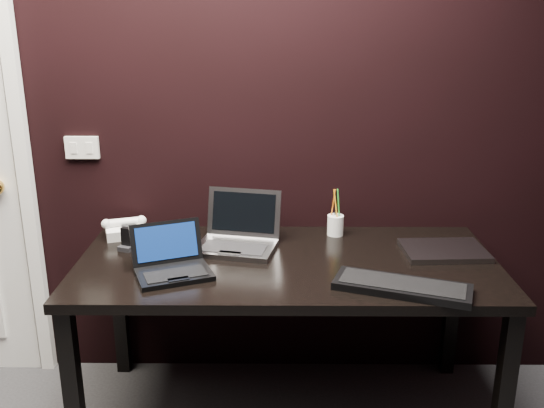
{
  "coord_description": "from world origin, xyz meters",
  "views": [
    {
      "loc": [
        0.25,
        -0.87,
        1.71
      ],
      "look_at": [
        0.24,
        1.35,
        1.0
      ],
      "focal_mm": 40.0,
      "sensor_mm": 36.0,
      "label": 1
    }
  ],
  "objects_px": {
    "desk": "(287,277)",
    "ext_keyboard": "(402,287)",
    "silver_laptop": "(238,238)",
    "desk_phone": "(124,228)",
    "netbook": "(172,265)",
    "mobile_phone": "(127,242)",
    "closed_laptop": "(444,251)",
    "pen_cup": "(335,224)"
  },
  "relations": [
    {
      "from": "desk_phone",
      "to": "closed_laptop",
      "type": "bearing_deg",
      "value": -7.93
    },
    {
      "from": "silver_laptop",
      "to": "mobile_phone",
      "type": "relative_size",
      "value": 3.9
    },
    {
      "from": "netbook",
      "to": "desk_phone",
      "type": "bearing_deg",
      "value": 124.79
    },
    {
      "from": "ext_keyboard",
      "to": "desk_phone",
      "type": "height_order",
      "value": "desk_phone"
    },
    {
      "from": "closed_laptop",
      "to": "desk_phone",
      "type": "xyz_separation_m",
      "value": [
        -1.38,
        0.19,
        0.02
      ]
    },
    {
      "from": "desk",
      "to": "silver_laptop",
      "type": "relative_size",
      "value": 4.48
    },
    {
      "from": "silver_laptop",
      "to": "desk_phone",
      "type": "relative_size",
      "value": 1.85
    },
    {
      "from": "desk",
      "to": "mobile_phone",
      "type": "xyz_separation_m",
      "value": [
        -0.68,
        0.11,
        0.11
      ]
    },
    {
      "from": "netbook",
      "to": "desk_phone",
      "type": "height_order",
      "value": "netbook"
    },
    {
      "from": "silver_laptop",
      "to": "desk_phone",
      "type": "bearing_deg",
      "value": 165.83
    },
    {
      "from": "desk_phone",
      "to": "netbook",
      "type": "bearing_deg",
      "value": -55.21
    },
    {
      "from": "mobile_phone",
      "to": "closed_laptop",
      "type": "bearing_deg",
      "value": -1.18
    },
    {
      "from": "pen_cup",
      "to": "netbook",
      "type": "bearing_deg",
      "value": -147.45
    },
    {
      "from": "silver_laptop",
      "to": "ext_keyboard",
      "type": "distance_m",
      "value": 0.75
    },
    {
      "from": "netbook",
      "to": "ext_keyboard",
      "type": "distance_m",
      "value": 0.87
    },
    {
      "from": "mobile_phone",
      "to": "netbook",
      "type": "bearing_deg",
      "value": -45.87
    },
    {
      "from": "netbook",
      "to": "mobile_phone",
      "type": "xyz_separation_m",
      "value": [
        -0.23,
        0.24,
        0.0
      ]
    },
    {
      "from": "ext_keyboard",
      "to": "desk_phone",
      "type": "relative_size",
      "value": 2.51
    },
    {
      "from": "desk",
      "to": "silver_laptop",
      "type": "bearing_deg",
      "value": 146.21
    },
    {
      "from": "ext_keyboard",
      "to": "mobile_phone",
      "type": "relative_size",
      "value": 5.29
    },
    {
      "from": "netbook",
      "to": "closed_laptop",
      "type": "relative_size",
      "value": 1.0
    },
    {
      "from": "silver_laptop",
      "to": "mobile_phone",
      "type": "distance_m",
      "value": 0.47
    },
    {
      "from": "closed_laptop",
      "to": "pen_cup",
      "type": "bearing_deg",
      "value": 153.68
    },
    {
      "from": "netbook",
      "to": "mobile_phone",
      "type": "bearing_deg",
      "value": 134.13
    },
    {
      "from": "silver_laptop",
      "to": "pen_cup",
      "type": "bearing_deg",
      "value": 19.56
    },
    {
      "from": "desk_phone",
      "to": "desk",
      "type": "bearing_deg",
      "value": -20.43
    },
    {
      "from": "netbook",
      "to": "desk_phone",
      "type": "xyz_separation_m",
      "value": [
        -0.28,
        0.4,
        -0.0
      ]
    },
    {
      "from": "silver_laptop",
      "to": "mobile_phone",
      "type": "bearing_deg",
      "value": -175.82
    },
    {
      "from": "desk",
      "to": "netbook",
      "type": "bearing_deg",
      "value": -163.39
    },
    {
      "from": "silver_laptop",
      "to": "pen_cup",
      "type": "height_order",
      "value": "silver_laptop"
    },
    {
      "from": "ext_keyboard",
      "to": "pen_cup",
      "type": "bearing_deg",
      "value": 108.43
    },
    {
      "from": "netbook",
      "to": "silver_laptop",
      "type": "relative_size",
      "value": 0.92
    },
    {
      "from": "closed_laptop",
      "to": "ext_keyboard",
      "type": "bearing_deg",
      "value": -124.44
    },
    {
      "from": "silver_laptop",
      "to": "closed_laptop",
      "type": "bearing_deg",
      "value": -4.09
    },
    {
      "from": "netbook",
      "to": "ext_keyboard",
      "type": "height_order",
      "value": "netbook"
    },
    {
      "from": "ext_keyboard",
      "to": "closed_laptop",
      "type": "distance_m",
      "value": 0.43
    },
    {
      "from": "desk",
      "to": "netbook",
      "type": "relative_size",
      "value": 4.87
    },
    {
      "from": "silver_laptop",
      "to": "ext_keyboard",
      "type": "bearing_deg",
      "value": -33.94
    },
    {
      "from": "desk",
      "to": "ext_keyboard",
      "type": "bearing_deg",
      "value": -34.02
    },
    {
      "from": "ext_keyboard",
      "to": "silver_laptop",
      "type": "bearing_deg",
      "value": 146.06
    },
    {
      "from": "netbook",
      "to": "mobile_phone",
      "type": "relative_size",
      "value": 3.59
    },
    {
      "from": "closed_laptop",
      "to": "mobile_phone",
      "type": "distance_m",
      "value": 1.33
    }
  ]
}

